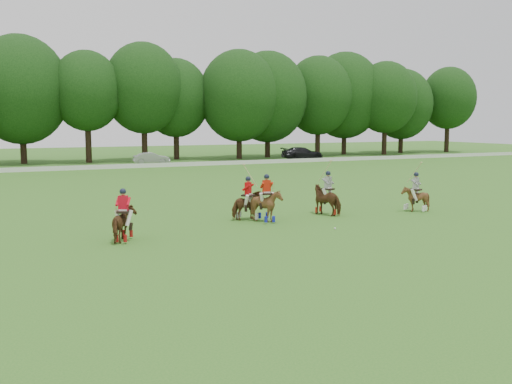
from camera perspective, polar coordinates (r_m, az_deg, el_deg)
name	(u,v)px	position (r m, az deg, el deg)	size (l,w,h in m)	color
ground	(279,239)	(23.36, 2.30, -4.68)	(180.00, 180.00, 0.00)	#2F6B1E
tree_line	(89,91)	(69.28, -16.34, 9.65)	(117.98, 14.32, 14.75)	black
boundary_rail	(105,167)	(59.42, -14.83, 2.45)	(120.00, 0.10, 0.44)	white
car_mid	(151,158)	(65.05, -10.42, 3.34)	(1.40, 4.02, 1.32)	#9B9A9F
car_right	(302,153)	(72.45, 4.65, 3.89)	(2.17, 5.33, 1.55)	black
polo_red_a	(124,223)	(23.30, -13.09, -3.01)	(1.39, 1.81, 2.12)	#4E2D14
polo_red_b	(248,205)	(27.65, -0.79, -1.29)	(1.81, 1.79, 2.66)	#4E2D14
polo_red_c	(267,205)	(27.07, 1.06, -1.30)	(1.51, 1.64, 2.28)	#4E2D14
polo_stripe_a	(328,199)	(29.39, 7.19, -0.71)	(1.50, 1.99, 2.79)	#4E2D14
polo_stripe_b	(415,198)	(31.36, 15.65, -0.56)	(1.56, 1.61, 2.64)	#4E2D14
polo_ball	(335,228)	(25.52, 7.90, -3.63)	(0.09, 0.09, 0.09)	white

